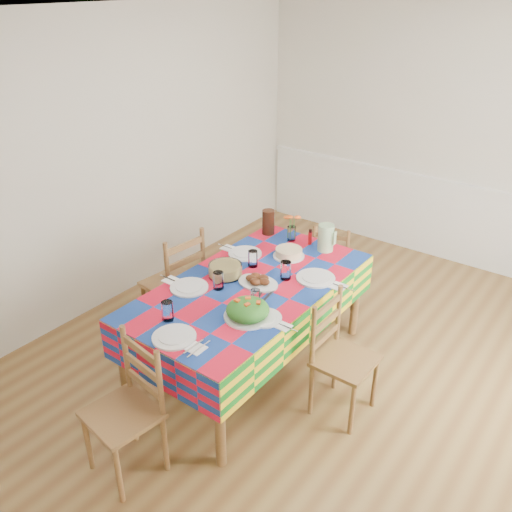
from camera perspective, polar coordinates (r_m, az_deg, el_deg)
The scene contains 22 objects.
room at distance 3.95m, azimuth 8.36°, elevation 4.22°, with size 4.58×5.08×2.78m.
wainscot at distance 6.41m, azimuth 18.77°, elevation 3.97°, with size 4.41×0.06×0.92m.
dining_table at distance 4.20m, azimuth -0.60°, elevation -4.00°, with size 1.09×2.02×0.79m.
setting_near_head at distance 3.65m, azimuth -8.79°, elevation -7.45°, with size 0.47×0.32×0.14m.
setting_left_near at distance 4.11m, azimuth -6.02°, elevation -3.00°, with size 0.53×0.31×0.14m.
setting_left_far at distance 4.51m, azimuth -0.94°, elevation 0.11°, with size 0.52×0.31×0.14m.
setting_right_near at distance 3.79m, azimuth 0.58°, elevation -5.73°, with size 0.47×0.27×0.12m.
setting_right_far at distance 4.22m, azimuth 5.25°, elevation -2.05°, with size 0.57×0.33×0.15m.
meat_platter at distance 4.14m, azimuth 0.21°, elevation -2.63°, with size 0.33×0.24×0.06m.
salad_platter at distance 3.74m, azimuth -0.88°, elevation -5.75°, with size 0.33×0.33×0.14m.
pasta_bowl at distance 4.25m, azimuth -3.26°, elevation -1.48°, with size 0.27×0.27×0.10m.
cake at distance 4.54m, azimuth 3.47°, elevation 0.33°, with size 0.26×0.26×0.07m.
serving_utensils at distance 3.96m, azimuth 0.55°, elevation -4.51°, with size 0.14×0.31×0.01m.
flower_vase at distance 4.80m, azimuth 3.76°, elevation 2.80°, with size 0.16×0.13×0.25m.
hot_sauce at distance 4.75m, azimuth 5.71°, elevation 2.03°, with size 0.03×0.03×0.14m, color red.
green_pitcher at distance 4.64m, azimuth 7.36°, elevation 1.92°, with size 0.14×0.14×0.23m, color #9BC78C.
tea_pitcher at distance 4.92m, azimuth 1.30°, elevation 3.60°, with size 0.11×0.11×0.23m, color black.
name_card at distance 3.56m, azimuth -9.68°, elevation -9.06°, with size 0.07×0.02×0.02m, color white.
chair_near at distance 3.61m, azimuth -13.33°, elevation -15.57°, with size 0.48×0.46×0.96m.
chair_far at distance 5.27m, azimuth 7.97°, elevation -0.81°, with size 0.45×0.44×0.84m.
chair_left at distance 4.76m, azimuth -8.36°, elevation -2.96°, with size 0.48×0.50×1.02m.
chair_right at distance 3.98m, azimuth 8.87°, elevation -10.57°, with size 0.39×0.41×0.93m.
Camera 1 is at (1.69, -3.22, 2.89)m, focal length 38.00 mm.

